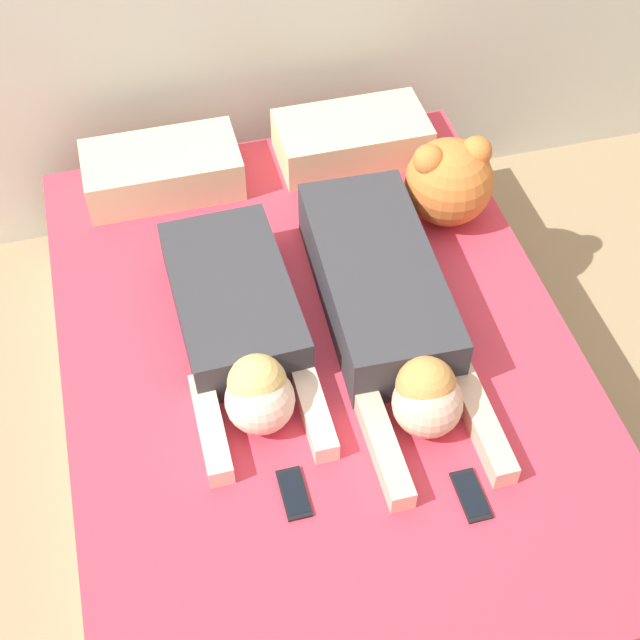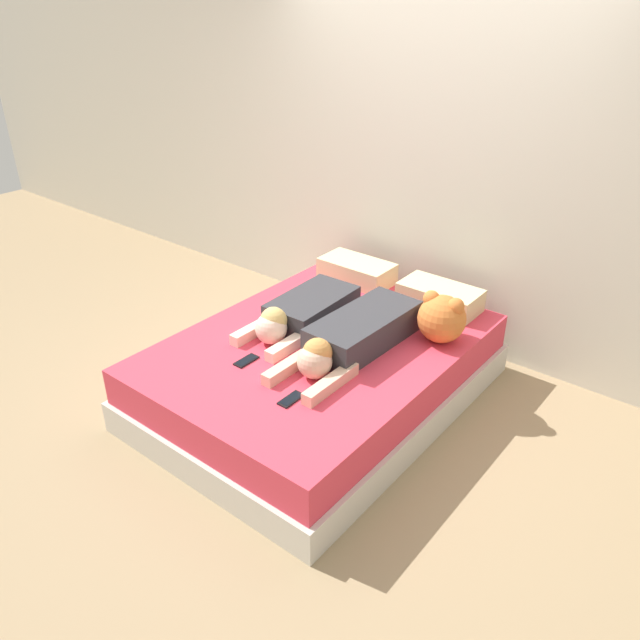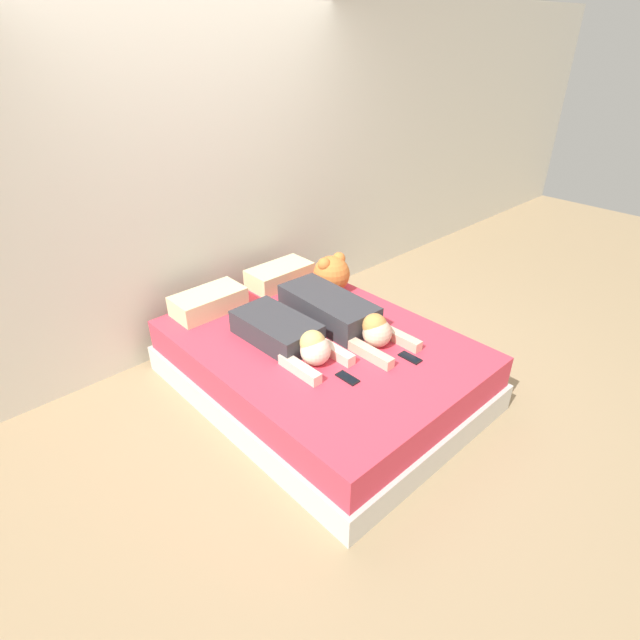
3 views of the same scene
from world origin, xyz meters
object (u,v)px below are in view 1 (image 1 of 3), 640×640
Objects in this scene: bed at (320,394)px; pillow_head_left at (162,170)px; cell_phone_right at (471,495)px; pillow_head_right at (352,139)px; person_left at (240,328)px; plush_toy at (449,180)px; person_right at (388,309)px; cell_phone_left at (294,493)px.

pillow_head_left is (-0.35, 0.87, 0.30)m from bed.
cell_phone_right is (0.27, -0.58, 0.23)m from bed.
cell_phone_right is at bearing -65.31° from bed.
cell_phone_right is (-0.08, -1.46, -0.07)m from pillow_head_right.
plush_toy is at bearing 26.50° from person_left.
person_right is at bearing 8.33° from bed.
pillow_head_right is 0.85m from person_right.
person_left is (-0.57, -0.79, 0.01)m from pillow_head_right.
bed is 0.54m from cell_phone_left.
bed is 3.97× the size of pillow_head_right.
person_right is 7.22× the size of cell_phone_left.
pillow_head_left is 1.02m from person_right.
cell_phone_right is at bearing -85.88° from person_right.
cell_phone_left is at bearing -129.34° from plush_toy.
plush_toy reaches higher than bed.
person_right is (0.22, 0.03, 0.32)m from bed.
plush_toy is (0.77, 0.94, 0.15)m from cell_phone_left.
plush_toy is (0.23, -0.39, 0.08)m from pillow_head_right.
pillow_head_left is 0.48× the size of person_right.
person_right reaches higher than person_left.
pillow_head_left is 3.49× the size of cell_phone_right.
cell_phone_left reaches higher than bed.
person_left is 0.83m from cell_phone_right.
pillow_head_left is at bearing 112.95° from cell_phone_right.
person_left is at bearing 160.44° from bed.
cell_phone_left is 1.00× the size of cell_phone_right.
cell_phone_left is (0.03, -0.54, -0.08)m from person_left.
bed is at bearing -19.56° from person_left.
person_right is (0.57, -0.84, 0.02)m from pillow_head_left.
person_right is 0.65m from cell_phone_left.
bed is 3.97× the size of pillow_head_left.
pillow_head_left is at bearing 124.25° from person_right.
bed is 2.39× the size of person_left.
pillow_head_left is 1.73× the size of plush_toy.
plush_toy reaches higher than cell_phone_right.
plush_toy is at bearing -23.11° from pillow_head_left.
pillow_head_right is (0.70, 0.00, 0.00)m from pillow_head_left.
pillow_head_left reaches higher than cell_phone_left.
person_left is 5.79× the size of cell_phone_left.
bed is 0.68m from cell_phone_right.
bed is at bearing -140.19° from plush_toy.
bed is at bearing 114.69° from cell_phone_right.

